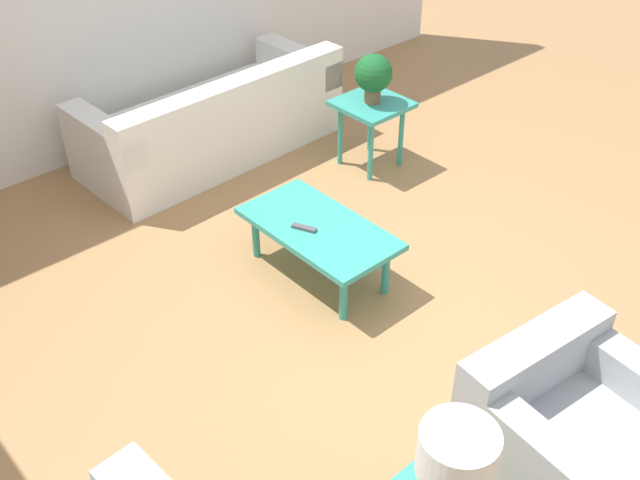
% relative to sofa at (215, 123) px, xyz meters
% --- Properties ---
extents(ground_plane, '(14.00, 14.00, 0.00)m').
position_rel_sofa_xyz_m(ground_plane, '(-2.34, 0.34, -0.28)').
color(ground_plane, '#A87A4C').
extents(sofa, '(0.97, 2.17, 0.75)m').
position_rel_sofa_xyz_m(sofa, '(0.00, 0.00, 0.00)').
color(sofa, white).
rests_on(sofa, ground_plane).
extents(armchair, '(0.86, 0.94, 0.73)m').
position_rel_sofa_xyz_m(armchair, '(-3.70, 0.64, 0.02)').
color(armchair, '#A8ADB2').
rests_on(armchair, ground_plane).
extents(coffee_table, '(1.04, 0.56, 0.38)m').
position_rel_sofa_xyz_m(coffee_table, '(-1.76, 0.44, 0.06)').
color(coffee_table, teal).
rests_on(coffee_table, ground_plane).
extents(side_table_plant, '(0.51, 0.51, 0.55)m').
position_rel_sofa_xyz_m(side_table_plant, '(-0.97, -0.83, 0.18)').
color(side_table_plant, teal).
rests_on(side_table_plant, ground_plane).
extents(potted_plant, '(0.29, 0.29, 0.38)m').
position_rel_sofa_xyz_m(potted_plant, '(-0.97, -0.83, 0.49)').
color(potted_plant, brown).
rests_on(potted_plant, side_table_plant).
extents(table_lamp, '(0.29, 0.29, 0.47)m').
position_rel_sofa_xyz_m(table_lamp, '(-3.71, 1.52, 0.57)').
color(table_lamp, '#997F4C').
rests_on(table_lamp, side_table_lamp).
extents(remote_control, '(0.16, 0.10, 0.02)m').
position_rel_sofa_xyz_m(remote_control, '(-1.72, 0.53, 0.11)').
color(remote_control, '#4C4C51').
rests_on(remote_control, coffee_table).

